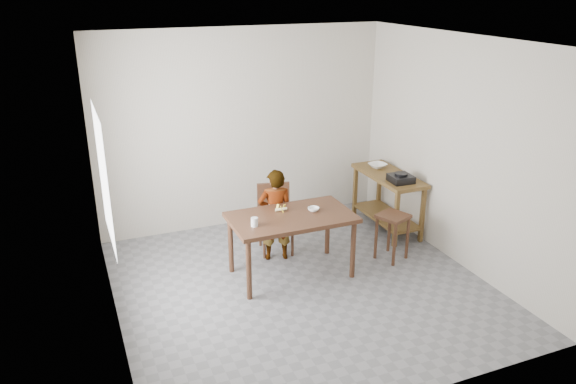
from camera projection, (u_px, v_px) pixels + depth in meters
name	position (u px, v px, depth m)	size (l,w,h in m)	color
floor	(301.00, 287.00, 6.37)	(4.00, 4.00, 0.04)	slate
ceiling	(304.00, 39.00, 5.39)	(4.00, 4.00, 0.04)	white
wall_back	(243.00, 129.00, 7.62)	(4.00, 0.04, 2.70)	beige
wall_front	(413.00, 256.00, 4.13)	(4.00, 0.04, 2.70)	beige
wall_left	(102.00, 201.00, 5.16)	(0.04, 4.00, 2.70)	beige
wall_right	(459.00, 152.00, 6.60)	(0.04, 4.00, 2.70)	beige
window_pane	(104.00, 178.00, 5.30)	(0.02, 1.10, 1.30)	white
dining_table	(291.00, 245.00, 6.49)	(1.40, 0.80, 0.75)	#432718
prep_counter	(387.00, 201.00, 7.69)	(0.50, 1.20, 0.80)	brown
child	(275.00, 215.00, 6.80)	(0.42, 0.28, 1.16)	white
dining_chair	(276.00, 220.00, 7.04)	(0.41, 0.41, 0.86)	#432718
stool	(392.00, 237.00, 6.89)	(0.33, 0.33, 0.59)	#432718
glass_tumbler	(254.00, 222.00, 6.06)	(0.08, 0.08, 0.10)	white
small_bowl	(313.00, 209.00, 6.47)	(0.13, 0.13, 0.04)	white
banana	(281.00, 209.00, 6.46)	(0.15, 0.11, 0.05)	#EBC851
serving_bowl	(378.00, 165.00, 7.80)	(0.24, 0.24, 0.06)	white
gas_burner	(401.00, 179.00, 7.24)	(0.28, 0.28, 0.09)	black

